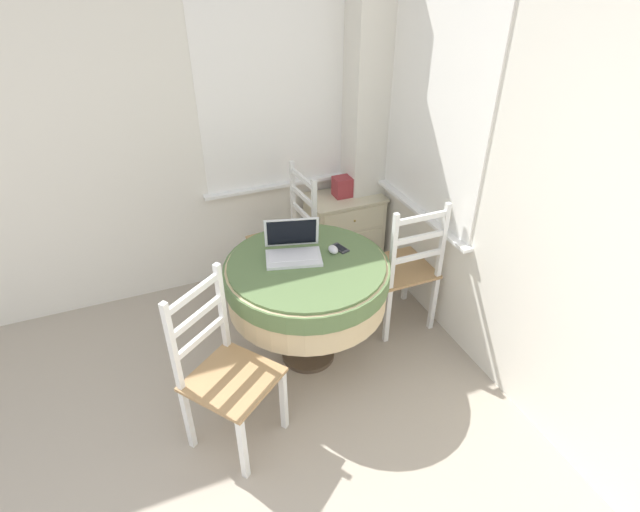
% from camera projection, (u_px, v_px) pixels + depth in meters
% --- Properties ---
extents(corner_room_shell, '(4.50, 4.70, 2.55)m').
position_uv_depth(corner_room_shell, '(311.00, 174.00, 2.86)').
color(corner_room_shell, white).
rests_on(corner_room_shell, ground_plane).
extents(round_dining_table, '(1.02, 1.02, 0.77)m').
position_uv_depth(round_dining_table, '(307.00, 281.00, 3.10)').
color(round_dining_table, '#4C3D2D').
rests_on(round_dining_table, ground_plane).
extents(laptop, '(0.39, 0.33, 0.22)m').
position_uv_depth(laptop, '(293.00, 249.00, 3.06)').
color(laptop, silver).
rests_on(laptop, round_dining_table).
extents(computer_mouse, '(0.06, 0.09, 0.04)m').
position_uv_depth(computer_mouse, '(333.00, 250.00, 3.10)').
color(computer_mouse, silver).
rests_on(computer_mouse, round_dining_table).
extents(cell_phone, '(0.09, 0.13, 0.01)m').
position_uv_depth(cell_phone, '(340.00, 248.00, 3.15)').
color(cell_phone, '#2D2D33').
rests_on(cell_phone, round_dining_table).
extents(dining_chair_near_back_window, '(0.46, 0.46, 1.02)m').
position_uv_depth(dining_chair_near_back_window, '(287.00, 239.00, 3.81)').
color(dining_chair_near_back_window, '#A87F51').
rests_on(dining_chair_near_back_window, ground_plane).
extents(dining_chair_near_right_window, '(0.43, 0.43, 1.02)m').
position_uv_depth(dining_chair_near_right_window, '(404.00, 269.00, 3.47)').
color(dining_chair_near_right_window, '#A87F51').
rests_on(dining_chair_near_right_window, ground_plane).
extents(dining_chair_camera_near, '(0.60, 0.60, 1.02)m').
position_uv_depth(dining_chair_camera_near, '(225.00, 373.00, 2.65)').
color(dining_chair_camera_near, '#A87F51').
rests_on(dining_chair_camera_near, ground_plane).
extents(corner_cabinet, '(0.61, 0.40, 0.66)m').
position_uv_depth(corner_cabinet, '(344.00, 232.00, 4.19)').
color(corner_cabinet, beige).
rests_on(corner_cabinet, ground_plane).
extents(storage_box, '(0.19, 0.13, 0.16)m').
position_uv_depth(storage_box, '(345.00, 186.00, 4.00)').
color(storage_box, '#9E3338').
rests_on(storage_box, corner_cabinet).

